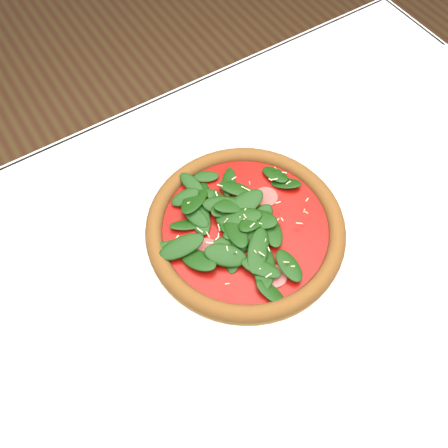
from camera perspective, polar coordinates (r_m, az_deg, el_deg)
ground at (r=1.44m, az=2.20°, el=-19.04°), size 6.00×6.00×0.00m
dining_table at (r=0.82m, az=3.72°, el=-9.46°), size 1.21×0.81×0.75m
plate at (r=0.75m, az=2.41°, el=-1.05°), size 0.34×0.34×0.01m
pizza at (r=0.74m, az=2.47°, el=-0.28°), size 0.37×0.37×0.04m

